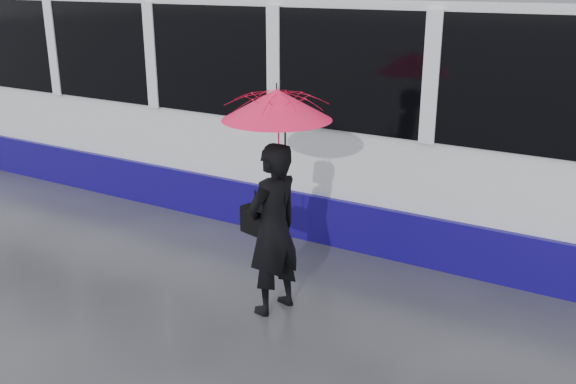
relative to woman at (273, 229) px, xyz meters
The scene contains 5 objects.
ground 1.03m from the woman, 73.48° to the left, with size 90.00×90.00×0.00m, color #2D2D33.
rails 3.14m from the woman, 87.09° to the left, with size 34.00×1.51×0.02m.
woman is the anchor object (origin of this frame).
umbrella 1.05m from the woman, ahead, with size 1.25×1.25×1.19m.
handbag 0.22m from the woman, behind, with size 0.34×0.21×0.45m.
Camera 1 is at (2.98, -5.47, 3.25)m, focal length 40.00 mm.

